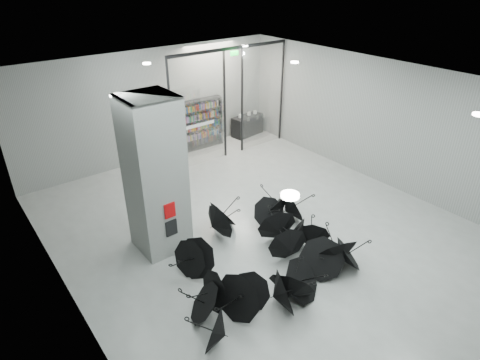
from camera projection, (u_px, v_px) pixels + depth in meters
room at (290, 145)px, 9.29m from camera, size 14.00×14.02×4.01m
column at (155, 177)px, 9.73m from camera, size 1.20×1.20×4.00m
fire_cabinet at (170, 211)px, 9.61m from camera, size 0.28×0.04×0.38m
info_panel at (172, 228)px, 9.84m from camera, size 0.30×0.03×0.42m
exit_sign at (234, 53)px, 13.82m from camera, size 0.30×0.06×0.15m
glass_partition at (231, 99)px, 14.73m from camera, size 5.06×0.08×4.00m
bookshelf at (201, 124)px, 15.87m from camera, size 1.79×0.43×1.95m
shop_counter at (247, 125)px, 17.30m from camera, size 1.47×0.74×0.84m
umbrella_cluster at (269, 257)px, 9.73m from camera, size 5.31×4.52×1.28m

